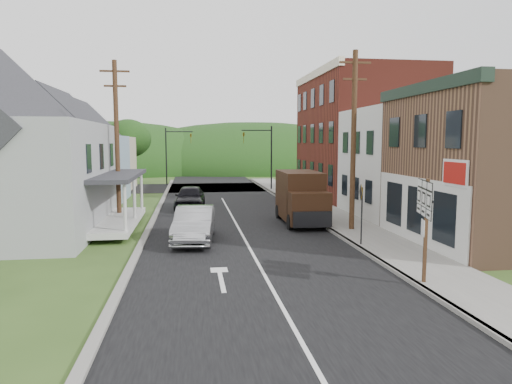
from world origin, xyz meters
name	(u,v)px	position (x,y,z in m)	size (l,w,h in m)	color
ground	(251,252)	(0.00, 0.00, 0.00)	(120.00, 120.00, 0.00)	#2D4719
road	(231,214)	(0.00, 10.00, 0.00)	(9.00, 90.00, 0.02)	black
cross_road	(216,187)	(0.00, 27.00, 0.00)	(60.00, 9.00, 0.02)	black
sidewalk_right	(330,216)	(5.90, 8.00, 0.07)	(2.80, 55.00, 0.15)	slate
curb_right	(309,216)	(4.55, 8.00, 0.07)	(0.20, 55.00, 0.15)	slate
curb_left	(153,220)	(-4.65, 8.00, 0.06)	(0.30, 55.00, 0.12)	slate
storefront_tan	(504,166)	(11.30, 0.00, 3.50)	(8.00, 8.00, 7.00)	brown
storefront_white	(420,163)	(11.30, 7.50, 3.25)	(8.00, 7.00, 6.50)	silver
storefront_red	(362,136)	(11.30, 17.00, 5.00)	(8.00, 12.00, 10.00)	#5E1F16
house_blue	(74,153)	(-11.00, 17.00, 3.69)	(7.14, 8.16, 7.28)	#8097AF
house_cream	(93,151)	(-11.50, 26.00, 3.69)	(7.14, 8.16, 7.28)	#B9AB8F
utility_pole_right	(353,140)	(5.60, 3.50, 4.66)	(1.60, 0.26, 9.00)	#472D19
utility_pole_left	(117,140)	(-6.50, 8.00, 4.66)	(1.60, 0.26, 9.00)	#472D19
traffic_signal_right	(264,150)	(4.30, 23.50, 3.76)	(2.87, 0.20, 6.00)	black
traffic_signal_left	(173,149)	(-4.30, 30.50, 3.76)	(2.87, 0.20, 6.00)	black
tree_left_d	(128,139)	(-9.00, 32.00, 4.88)	(4.80, 4.80, 6.94)	#382616
forested_ridge	(206,170)	(0.00, 55.00, 0.00)	(90.00, 30.00, 16.00)	#153710
silver_sedan	(194,225)	(-2.32, 2.28, 0.79)	(1.68, 4.81, 1.58)	#A4A5A9
dark_sedan	(190,198)	(-2.52, 12.48, 0.80)	(1.88, 4.67, 1.59)	black
delivery_van	(301,198)	(3.60, 6.12, 1.46)	(2.24, 5.21, 2.89)	black
route_sign_cluster	(425,215)	(4.75, -5.28, 2.27)	(0.57, 1.82, 3.27)	#472D19
warning_sign	(361,206)	(4.78, 0.10, 1.83)	(0.18, 0.71, 2.62)	black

